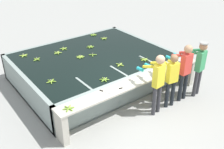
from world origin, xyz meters
TOP-DOWN VIEW (x-y plane):
  - ground_plane at (0.00, 0.00)m, footprint 80.00×80.00m
  - wash_tank at (0.00, 2.33)m, footprint 4.75×3.77m
  - work_ledge at (0.00, 0.23)m, footprint 4.75×0.45m
  - worker_0 at (0.29, -0.28)m, footprint 0.45×0.73m
  - worker_1 at (0.85, -0.27)m, footprint 0.48×0.73m
  - worker_2 at (1.39, -0.27)m, footprint 0.41×0.72m
  - worker_3 at (1.94, -0.36)m, footprint 0.47×0.74m
  - banana_bunch_floating_0 at (-0.50, 3.37)m, footprint 0.27×0.27m
  - banana_bunch_floating_1 at (-1.59, 3.12)m, footprint 0.28×0.28m
  - banana_bunch_floating_2 at (0.26, 1.23)m, footprint 0.27×0.27m
  - banana_bunch_floating_3 at (-1.81, 3.65)m, footprint 0.27×0.27m
  - banana_bunch_floating_4 at (1.08, 3.91)m, footprint 0.28×0.28m
  - banana_bunch_floating_5 at (1.18, 3.35)m, footprint 0.28×0.27m
  - banana_bunch_floating_6 at (-0.40, 2.45)m, footprint 0.27×0.28m
  - banana_bunch_floating_7 at (0.01, 2.34)m, footprint 0.25×0.25m
  - banana_bunch_floating_8 at (-0.83, 3.18)m, footprint 0.27×0.28m
  - banana_bunch_floating_9 at (1.10, 1.05)m, footprint 0.28×0.26m
  - banana_bunch_floating_10 at (-1.84, 1.56)m, footprint 0.27×0.28m
  - banana_bunch_floating_11 at (0.32, 2.95)m, footprint 0.27×0.28m
  - banana_bunch_floating_12 at (-0.65, 0.78)m, footprint 0.27×0.28m
  - banana_bunch_ledge_0 at (-2.07, 0.19)m, footprint 0.28×0.28m
  - knife_0 at (-0.50, 0.15)m, footprint 0.35×0.10m
  - knife_1 at (-1.00, 0.30)m, footprint 0.17×0.33m

SIDE VIEW (x-z plane):
  - ground_plane at x=0.00m, z-range 0.00..0.00m
  - wash_tank at x=0.00m, z-range -0.01..0.87m
  - work_ledge at x=0.00m, z-range 0.19..1.07m
  - knife_0 at x=-0.50m, z-range 0.87..0.89m
  - knife_1 at x=-1.00m, z-range 0.87..0.89m
  - banana_bunch_floating_4 at x=1.08m, z-range 0.85..0.93m
  - banana_bunch_floating_6 at x=-0.40m, z-range 0.85..0.93m
  - banana_bunch_floating_9 at x=1.10m, z-range 0.85..0.93m
  - banana_bunch_floating_11 at x=0.32m, z-range 0.85..0.93m
  - banana_bunch_floating_12 at x=-0.65m, z-range 0.85..0.93m
  - banana_bunch_floating_0 at x=-0.50m, z-range 0.85..0.93m
  - banana_bunch_floating_3 at x=-1.81m, z-range 0.85..0.93m
  - banana_bunch_floating_5 at x=1.18m, z-range 0.85..0.93m
  - banana_bunch_floating_8 at x=-0.83m, z-range 0.85..0.93m
  - banana_bunch_floating_10 at x=-1.84m, z-range 0.85..0.93m
  - banana_bunch_floating_1 at x=-1.59m, z-range 0.85..0.93m
  - banana_bunch_floating_2 at x=0.26m, z-range 0.85..0.93m
  - banana_bunch_floating_7 at x=0.01m, z-range 0.85..0.93m
  - banana_bunch_ledge_0 at x=-2.07m, z-range 0.85..0.93m
  - worker_1 at x=0.85m, z-range 0.16..1.76m
  - worker_3 at x=1.94m, z-range 0.19..1.91m
  - worker_2 at x=1.39m, z-range 0.18..1.93m
  - worker_0 at x=0.29m, z-range 0.18..1.93m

